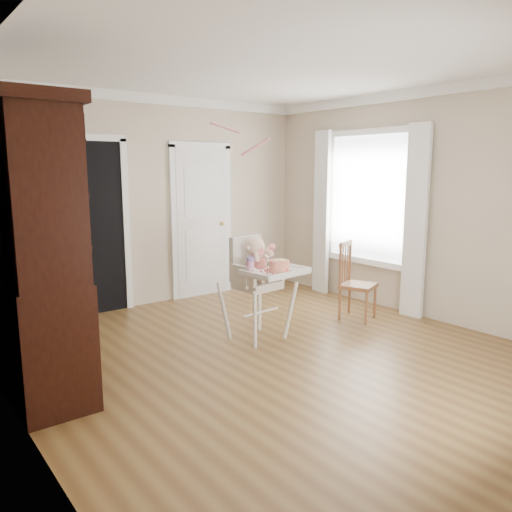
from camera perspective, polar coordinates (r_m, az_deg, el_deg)
floor at (r=4.89m, az=2.41°, el=-11.39°), size 5.00×5.00×0.00m
ceiling at (r=4.64m, az=2.68°, el=21.40°), size 5.00×5.00×0.00m
wall_back at (r=6.67m, az=-11.54°, el=6.10°), size 4.50×0.00×4.50m
wall_left at (r=3.57m, az=-26.28°, el=2.00°), size 0.00×5.00×5.00m
wall_right at (r=6.26m, az=18.55°, el=5.54°), size 0.00×5.00×5.00m
crown_molding at (r=4.63m, az=2.67°, el=20.67°), size 4.50×5.00×0.12m
doorway at (r=6.33m, az=-18.72°, el=3.38°), size 1.06×0.05×2.22m
closet_door at (r=7.02m, az=-6.21°, el=3.76°), size 0.96×0.09×2.13m
window_right at (r=6.69m, az=12.46°, el=5.53°), size 0.13×1.84×2.30m
high_chair at (r=5.17m, az=0.21°, el=-2.28°), size 0.69×0.84×1.10m
baby at (r=5.16m, az=0.02°, el=-0.54°), size 0.33×0.25×0.48m
cake at (r=4.94m, az=2.69°, el=-1.16°), size 0.26×0.26×0.12m
sippy_cup at (r=4.91m, az=-0.64°, el=-0.98°), size 0.08×0.08×0.19m
china_cabinet at (r=4.22m, az=-24.19°, el=0.48°), size 0.61×1.36×2.30m
dining_chair at (r=6.06m, az=11.33°, el=-3.07°), size 0.49×0.49×0.92m
streamer at (r=5.42m, az=-3.57°, el=14.43°), size 0.08×0.49×0.15m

